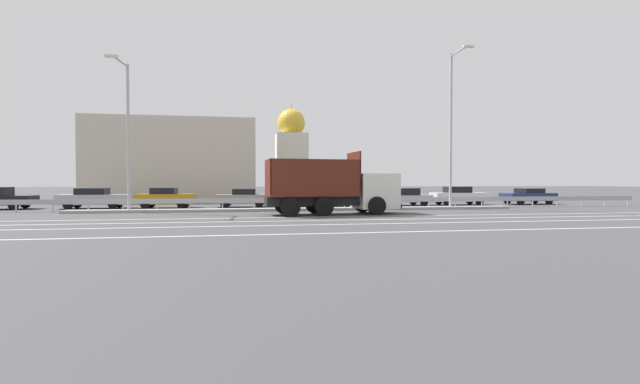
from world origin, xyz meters
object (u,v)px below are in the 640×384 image
object	(u,v)px
parked_car_5	(405,197)
parked_car_1	(94,198)
dump_truck	(347,192)
parked_car_2	(166,198)
parked_car_6	(458,196)
parked_car_3	(243,198)
street_lamp_0	(127,129)
median_road_sign	(381,192)
parked_car_7	(528,196)
parked_car_4	(327,198)
church_tower	(291,155)
street_lamp_1	(452,124)

from	to	relation	value
parked_car_5	parked_car_1	bearing A→B (deg)	85.04
dump_truck	parked_car_1	world-z (taller)	dump_truck
parked_car_2	parked_car_5	size ratio (longest dim) A/B	0.96
dump_truck	parked_car_6	xyz separation A→B (m)	(11.21, 8.19, -0.50)
parked_car_5	parked_car_3	bearing A→B (deg)	84.90
street_lamp_0	parked_car_2	bearing A→B (deg)	73.79
median_road_sign	street_lamp_0	distance (m)	16.38
parked_car_3	parked_car_7	xyz separation A→B (m)	(23.52, 0.29, -0.00)
parked_car_1	parked_car_4	bearing A→B (deg)	87.51
median_road_sign	church_tower	distance (m)	23.11
street_lamp_0	parked_car_5	distance (m)	20.39
street_lamp_0	parked_car_5	world-z (taller)	street_lamp_0
median_road_sign	parked_car_1	size ratio (longest dim) A/B	0.48
parked_car_5	church_tower	distance (m)	19.74
median_road_sign	street_lamp_0	bearing A→B (deg)	-179.23
parked_car_2	parked_car_6	distance (m)	22.70
parked_car_6	church_tower	size ratio (longest dim) A/B	0.39
parked_car_6	parked_car_7	size ratio (longest dim) A/B	1.01
street_lamp_0	street_lamp_1	world-z (taller)	street_lamp_1
street_lamp_0	parked_car_1	bearing A→B (deg)	125.70
dump_truck	parked_car_4	world-z (taller)	dump_truck
parked_car_2	parked_car_3	xyz separation A→B (m)	(5.46, 0.22, -0.04)
street_lamp_0	parked_car_7	xyz separation A→B (m)	(30.34, 5.15, -4.32)
median_road_sign	parked_car_2	distance (m)	15.23
street_lamp_1	median_road_sign	bearing A→B (deg)	177.41
street_lamp_0	street_lamp_1	size ratio (longest dim) A/B	0.85
parked_car_5	street_lamp_1	bearing A→B (deg)	-167.35
parked_car_7	parked_car_5	bearing A→B (deg)	89.28
parked_car_6	parked_car_4	bearing A→B (deg)	-85.98
parked_car_1	church_tower	xyz separation A→B (m)	(15.64, 17.85, 4.32)
street_lamp_0	parked_car_5	size ratio (longest dim) A/B	2.17
parked_car_4	dump_truck	bearing A→B (deg)	-179.84
parked_car_2	street_lamp_0	bearing A→B (deg)	-14.56
parked_car_1	parked_car_2	distance (m)	4.83
parked_car_1	church_tower	size ratio (longest dim) A/B	0.41
parked_car_1	parked_car_6	world-z (taller)	parked_car_6
dump_truck	median_road_sign	bearing A→B (deg)	132.07
street_lamp_1	parked_car_2	world-z (taller)	street_lamp_1
dump_truck	parked_car_5	size ratio (longest dim) A/B	1.88
parked_car_5	parked_car_6	distance (m)	4.71
street_lamp_1	parked_car_1	bearing A→B (deg)	168.74
street_lamp_1	parked_car_5	world-z (taller)	street_lamp_1
dump_truck	parked_car_7	xyz separation A→B (m)	(17.51, 8.23, -0.56)
parked_car_6	church_tower	xyz separation A→B (m)	(-11.88, 17.57, 4.30)
dump_truck	parked_car_5	xyz separation A→B (m)	(6.51, 7.90, -0.56)
street_lamp_0	median_road_sign	bearing A→B (deg)	0.77
median_road_sign	church_tower	xyz separation A→B (m)	(-3.76, 22.47, 3.89)
median_road_sign	parked_car_7	size ratio (longest dim) A/B	0.51
parked_car_2	church_tower	bearing A→B (deg)	150.72
street_lamp_0	church_tower	world-z (taller)	church_tower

